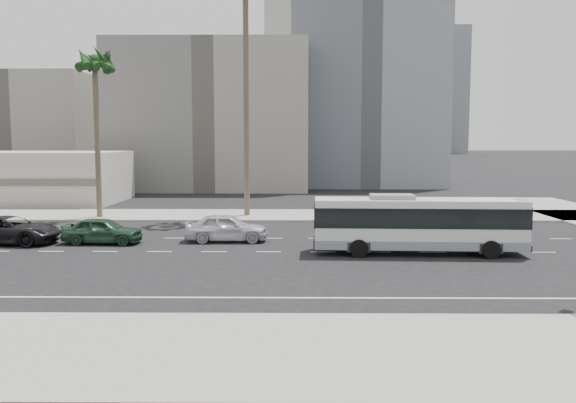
{
  "coord_description": "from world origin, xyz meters",
  "views": [
    {
      "loc": [
        -1.59,
        -31.81,
        6.07
      ],
      "look_at": [
        -1.97,
        4.0,
        2.38
      ],
      "focal_mm": 36.76,
      "sensor_mm": 36.0,
      "label": 1
    }
  ],
  "objects_px": {
    "city_bus": "(418,223)",
    "car_a": "(227,227)",
    "car_b": "(102,230)",
    "car_c": "(9,230)",
    "palm_mid": "(95,65)"
  },
  "relations": [
    {
      "from": "city_bus",
      "to": "car_a",
      "type": "distance_m",
      "value": 11.47
    },
    {
      "from": "car_b",
      "to": "palm_mid",
      "type": "bearing_deg",
      "value": 21.6
    },
    {
      "from": "car_b",
      "to": "car_a",
      "type": "bearing_deg",
      "value": -80.78
    },
    {
      "from": "city_bus",
      "to": "car_a",
      "type": "bearing_deg",
      "value": 162.88
    },
    {
      "from": "car_a",
      "to": "car_c",
      "type": "relative_size",
      "value": 0.84
    },
    {
      "from": "car_b",
      "to": "palm_mid",
      "type": "distance_m",
      "value": 16.29
    },
    {
      "from": "city_bus",
      "to": "palm_mid",
      "type": "height_order",
      "value": "palm_mid"
    },
    {
      "from": "car_b",
      "to": "car_c",
      "type": "relative_size",
      "value": 0.78
    },
    {
      "from": "city_bus",
      "to": "car_c",
      "type": "xyz_separation_m",
      "value": [
        -23.55,
        2.84,
        -0.86
      ]
    },
    {
      "from": "car_a",
      "to": "palm_mid",
      "type": "relative_size",
      "value": 0.38
    },
    {
      "from": "car_c",
      "to": "car_b",
      "type": "bearing_deg",
      "value": -85.38
    },
    {
      "from": "city_bus",
      "to": "car_a",
      "type": "height_order",
      "value": "city_bus"
    },
    {
      "from": "car_b",
      "to": "car_c",
      "type": "bearing_deg",
      "value": 93.73
    },
    {
      "from": "palm_mid",
      "to": "city_bus",
      "type": "bearing_deg",
      "value": -32.97
    },
    {
      "from": "car_c",
      "to": "palm_mid",
      "type": "height_order",
      "value": "palm_mid"
    }
  ]
}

